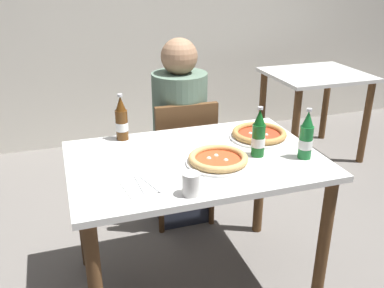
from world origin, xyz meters
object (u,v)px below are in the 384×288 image
(napkin_with_cutlery, at_px, (145,184))
(diner_seated, at_px, (180,137))
(beer_bottle_center, at_px, (259,136))
(beer_bottle_right, at_px, (122,121))
(chair_behind_table, at_px, (182,155))
(pizza_margherita_near, at_px, (218,160))
(paper_cup, at_px, (191,184))
(dining_table_main, at_px, (195,179))
(dining_table_background, at_px, (315,91))
(beer_bottle_left, at_px, (306,138))
(pizza_marinara_far, at_px, (259,134))

(napkin_with_cutlery, bearing_deg, diner_seated, 64.38)
(beer_bottle_center, distance_m, beer_bottle_right, 0.71)
(chair_behind_table, xyz_separation_m, diner_seated, (0.00, 0.05, 0.10))
(pizza_margherita_near, bearing_deg, beer_bottle_center, 6.92)
(chair_behind_table, relative_size, paper_cup, 8.95)
(diner_seated, distance_m, beer_bottle_center, 0.80)
(beer_bottle_right, bearing_deg, dining_table_main, -49.35)
(beer_bottle_center, relative_size, beer_bottle_right, 1.00)
(dining_table_background, height_order, beer_bottle_center, beer_bottle_center)
(napkin_with_cutlery, bearing_deg, beer_bottle_center, 11.77)
(paper_cup, bearing_deg, napkin_with_cutlery, 139.48)
(pizza_margherita_near, xyz_separation_m, beer_bottle_left, (0.42, -0.07, 0.08))
(beer_bottle_left, height_order, napkin_with_cutlery, beer_bottle_left)
(beer_bottle_right, xyz_separation_m, napkin_with_cutlery, (0.00, -0.53, -0.10))
(beer_bottle_left, bearing_deg, diner_seated, 114.51)
(dining_table_main, bearing_deg, beer_bottle_right, 130.65)
(pizza_margherita_near, bearing_deg, napkin_with_cutlery, -165.49)
(chair_behind_table, distance_m, beer_bottle_right, 0.62)
(beer_bottle_center, bearing_deg, beer_bottle_left, -24.63)
(dining_table_main, relative_size, chair_behind_table, 1.41)
(dining_table_background, bearing_deg, beer_bottle_center, -131.93)
(dining_table_background, bearing_deg, chair_behind_table, -153.98)
(dining_table_background, distance_m, pizza_margherita_near, 2.01)
(napkin_with_cutlery, bearing_deg, beer_bottle_right, 90.24)
(chair_behind_table, xyz_separation_m, beer_bottle_right, (-0.41, -0.27, 0.37))
(diner_seated, xyz_separation_m, paper_cup, (-0.25, -0.99, 0.21))
(dining_table_background, bearing_deg, napkin_with_cutlery, -140.59)
(pizza_margherita_near, bearing_deg, paper_cup, -131.63)
(diner_seated, relative_size, beer_bottle_left, 4.89)
(pizza_margherita_near, bearing_deg, diner_seated, 86.99)
(pizza_marinara_far, relative_size, napkin_with_cutlery, 1.53)
(diner_seated, bearing_deg, napkin_with_cutlery, -115.62)
(dining_table_main, relative_size, beer_bottle_center, 4.86)
(diner_seated, bearing_deg, beer_bottle_left, -65.49)
(beer_bottle_left, height_order, beer_bottle_center, same)
(beer_bottle_center, bearing_deg, dining_table_main, 166.43)
(beer_bottle_left, distance_m, napkin_with_cutlery, 0.79)
(dining_table_main, xyz_separation_m, pizza_margherita_near, (0.08, -0.10, 0.14))
(diner_seated, distance_m, beer_bottle_right, 0.59)
(beer_bottle_left, bearing_deg, beer_bottle_center, 155.37)
(beer_bottle_center, distance_m, napkin_with_cutlery, 0.60)
(pizza_margherita_near, distance_m, beer_bottle_center, 0.23)
(pizza_margherita_near, distance_m, pizza_marinara_far, 0.39)
(beer_bottle_center, bearing_deg, pizza_margherita_near, -173.08)
(dining_table_background, distance_m, napkin_with_cutlery, 2.35)
(napkin_with_cutlery, height_order, paper_cup, paper_cup)
(diner_seated, distance_m, dining_table_background, 1.54)
(dining_table_main, height_order, beer_bottle_center, beer_bottle_center)
(dining_table_main, height_order, beer_bottle_right, beer_bottle_right)
(chair_behind_table, relative_size, napkin_with_cutlery, 4.16)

